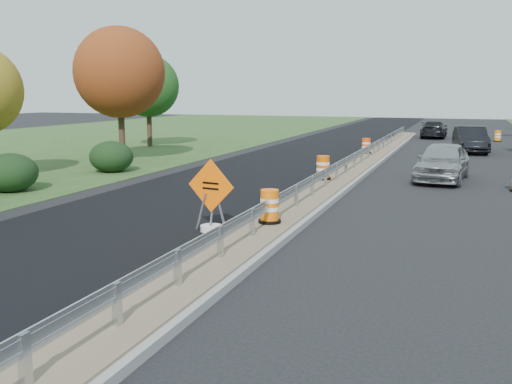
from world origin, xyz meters
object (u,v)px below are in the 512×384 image
(barrel_shoulder_far, at_px, (498,136))
(car_silver, at_px, (443,161))
(caution_sign, at_px, (211,213))
(car_dark_mid, at_px, (471,139))
(barrel_median_near, at_px, (270,207))
(car_dark_far, at_px, (434,129))
(barrel_median_mid, at_px, (323,168))
(barrel_median_far, at_px, (366,146))

(barrel_shoulder_far, distance_m, car_silver, 22.38)
(caution_sign, distance_m, car_dark_mid, 25.82)
(barrel_median_near, bearing_deg, car_dark_far, 86.04)
(barrel_median_near, bearing_deg, barrel_median_mid, 93.38)
(barrel_median_near, xyz_separation_m, car_silver, (4.13, 11.30, 0.16))
(caution_sign, relative_size, car_dark_far, 0.41)
(barrel_median_far, xyz_separation_m, car_dark_far, (2.96, 16.50, 0.06))
(barrel_median_near, bearing_deg, caution_sign, -155.94)
(barrel_median_far, relative_size, barrel_shoulder_far, 1.05)
(caution_sign, bearing_deg, barrel_shoulder_far, 84.79)
(barrel_median_near, height_order, car_dark_mid, car_dark_mid)
(car_silver, distance_m, car_dark_mid, 13.00)
(barrel_median_near, xyz_separation_m, barrel_median_far, (-0.49, 19.10, -0.02))
(barrel_median_mid, xyz_separation_m, car_silver, (4.62, 2.99, 0.14))
(car_dark_mid, bearing_deg, car_dark_far, 96.59)
(barrel_median_near, height_order, car_dark_far, car_dark_far)
(barrel_median_near, xyz_separation_m, barrel_shoulder_far, (7.34, 33.44, -0.27))
(barrel_median_mid, height_order, car_dark_far, car_dark_far)
(car_silver, bearing_deg, car_dark_mid, 90.06)
(barrel_median_near, distance_m, barrel_shoulder_far, 34.23)
(barrel_median_far, xyz_separation_m, car_dark_mid, (5.80, 5.14, 0.16))
(barrel_median_mid, relative_size, car_silver, 0.20)
(barrel_median_far, xyz_separation_m, barrel_shoulder_far, (7.83, 14.34, -0.25))
(barrel_median_mid, xyz_separation_m, car_dark_far, (2.96, 27.29, 0.02))
(caution_sign, bearing_deg, car_dark_mid, 84.05)
(car_dark_far, bearing_deg, car_dark_mid, 104.68)
(barrel_shoulder_far, xyz_separation_m, car_dark_mid, (-2.04, -9.19, 0.41))
(barrel_median_near, relative_size, car_dark_far, 0.19)
(barrel_median_mid, xyz_separation_m, barrel_shoulder_far, (7.83, 25.13, -0.29))
(caution_sign, xyz_separation_m, barrel_median_near, (1.48, 0.66, 0.16))
(barrel_median_near, bearing_deg, barrel_shoulder_far, 77.62)
(car_dark_far, bearing_deg, barrel_median_far, 80.48)
(barrel_shoulder_far, bearing_deg, barrel_median_mid, -107.31)
(barrel_median_mid, bearing_deg, car_silver, 32.89)
(caution_sign, relative_size, barrel_median_far, 2.26)
(caution_sign, relative_size, barrel_shoulder_far, 2.38)
(caution_sign, xyz_separation_m, barrel_median_far, (0.99, 19.76, 0.14))
(caution_sign, distance_m, barrel_shoulder_far, 35.22)
(barrel_median_near, bearing_deg, barrel_median_far, 91.47)
(barrel_median_far, height_order, car_dark_far, car_dark_far)
(barrel_median_far, bearing_deg, car_dark_far, 79.84)
(car_silver, bearing_deg, car_dark_far, 99.17)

